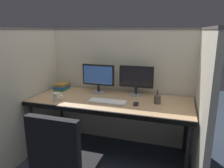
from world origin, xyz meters
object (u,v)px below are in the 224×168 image
object	(u,v)px
monitor_left	(98,77)
keyboard_main	(107,102)
pen_cup	(157,99)
coffee_mug	(57,97)
desk	(110,104)
book_stack	(62,86)
monitor_right	(136,79)
computer_mouse	(136,104)

from	to	relation	value
monitor_left	keyboard_main	world-z (taller)	monitor_left
keyboard_main	pen_cup	size ratio (longest dim) A/B	2.66
coffee_mug	pen_cup	world-z (taller)	pen_cup
desk	pen_cup	distance (m)	0.55
book_stack	pen_cup	world-z (taller)	pen_cup
book_stack	coffee_mug	bearing A→B (deg)	-66.49
monitor_left	keyboard_main	bearing A→B (deg)	-55.45
monitor_right	coffee_mug	distance (m)	0.99
computer_mouse	book_stack	world-z (taller)	book_stack
keyboard_main	coffee_mug	world-z (taller)	coffee_mug
desk	coffee_mug	size ratio (longest dim) A/B	15.08
keyboard_main	monitor_left	bearing A→B (deg)	124.55
pen_cup	desk	bearing A→B (deg)	-175.89
monitor_right	desk	bearing A→B (deg)	-130.83
desk	monitor_left	world-z (taller)	monitor_left
computer_mouse	coffee_mug	distance (m)	0.93
pen_cup	computer_mouse	bearing A→B (deg)	-149.56
desk	computer_mouse	size ratio (longest dim) A/B	19.79
coffee_mug	pen_cup	distance (m)	1.17
monitor_right	book_stack	xyz separation A→B (m)	(-1.04, -0.05, -0.17)
book_stack	pen_cup	size ratio (longest dim) A/B	1.39
monitor_right	book_stack	distance (m)	1.05
monitor_left	computer_mouse	distance (m)	0.70
keyboard_main	coffee_mug	distance (m)	0.60
monitor_right	computer_mouse	size ratio (longest dim) A/B	4.48
computer_mouse	desk	bearing A→B (deg)	164.52
desk	keyboard_main	distance (m)	0.12
monitor_left	keyboard_main	size ratio (longest dim) A/B	1.00
desk	pen_cup	bearing A→B (deg)	4.11
keyboard_main	computer_mouse	distance (m)	0.33
monitor_right	book_stack	size ratio (longest dim) A/B	1.91
computer_mouse	pen_cup	size ratio (longest dim) A/B	0.59
monitor_right	coffee_mug	bearing A→B (deg)	-148.92
computer_mouse	book_stack	distance (m)	1.16
computer_mouse	monitor_left	bearing A→B (deg)	149.07
desk	computer_mouse	xyz separation A→B (m)	(0.32, -0.09, 0.07)
monitor_right	computer_mouse	world-z (taller)	monitor_right
computer_mouse	coffee_mug	world-z (taller)	coffee_mug
monitor_left	monitor_right	size ratio (longest dim) A/B	1.00
book_stack	computer_mouse	bearing A→B (deg)	-16.35
pen_cup	keyboard_main	bearing A→B (deg)	-165.12
desk	coffee_mug	world-z (taller)	coffee_mug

